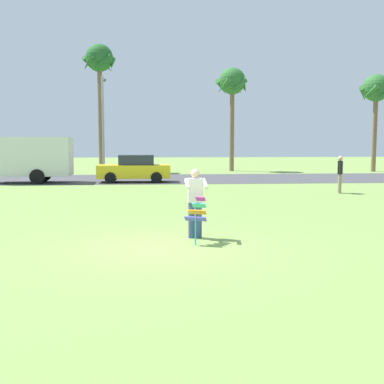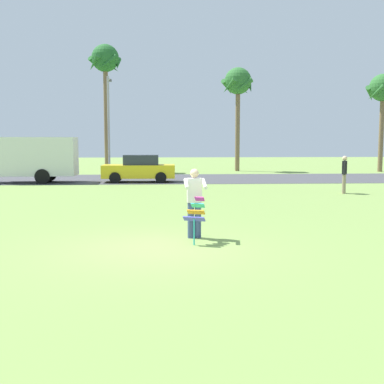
{
  "view_description": "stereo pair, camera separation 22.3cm",
  "coord_description": "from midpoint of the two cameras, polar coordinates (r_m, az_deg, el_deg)",
  "views": [
    {
      "loc": [
        -0.08,
        -10.83,
        2.42
      ],
      "look_at": [
        0.92,
        2.12,
        1.05
      ],
      "focal_mm": 45.49,
      "sensor_mm": 36.0,
      "label": 1
    },
    {
      "loc": [
        0.14,
        -10.84,
        2.42
      ],
      "look_at": [
        0.92,
        2.12,
        1.05
      ],
      "focal_mm": 45.49,
      "sensor_mm": 36.0,
      "label": 2
    }
  ],
  "objects": [
    {
      "name": "palm_tree_far_left",
      "position": [
        41.04,
        21.63,
        10.9
      ],
      "size": [
        2.58,
        2.71,
        7.55
      ],
      "color": "brown",
      "rests_on": "ground"
    },
    {
      "name": "ground_plane",
      "position": [
        11.1,
        -3.51,
        -6.58
      ],
      "size": [
        120.0,
        120.0,
        0.0
      ],
      "primitive_type": "plane",
      "color": "olive"
    },
    {
      "name": "palm_tree_centre_far",
      "position": [
        39.41,
        5.58,
        12.35
      ],
      "size": [
        2.58,
        2.71,
        8.16
      ],
      "color": "brown",
      "rests_on": "ground"
    },
    {
      "name": "streetlight_pole",
      "position": [
        35.93,
        -9.55,
        8.47
      ],
      "size": [
        0.24,
        1.65,
        7.0
      ],
      "color": "#9E9EA3",
      "rests_on": "ground"
    },
    {
      "name": "person_walker_near",
      "position": [
        23.44,
        17.68,
        2.11
      ],
      "size": [
        0.33,
        0.54,
        1.73
      ],
      "color": "gray",
      "rests_on": "ground"
    },
    {
      "name": "palm_tree_right_near",
      "position": [
        39.19,
        -9.96,
        14.53
      ],
      "size": [
        2.58,
        2.71,
        9.79
      ],
      "color": "brown",
      "rests_on": "ground"
    },
    {
      "name": "parked_car_yellow",
      "position": [
        28.62,
        -5.99,
        2.7
      ],
      "size": [
        4.2,
        1.84,
        1.6
      ],
      "color": "yellow",
      "rests_on": "ground"
    },
    {
      "name": "person_kite_flyer",
      "position": [
        12.06,
        0.82,
        -0.98
      ],
      "size": [
        0.55,
        0.66,
        1.73
      ],
      "color": "#384772",
      "rests_on": "ground"
    },
    {
      "name": "parked_truck_grey_van",
      "position": [
        29.63,
        -18.84,
        3.76
      ],
      "size": [
        6.75,
        2.24,
        2.62
      ],
      "color": "gray",
      "rests_on": "ground"
    },
    {
      "name": "kite_held",
      "position": [
        11.43,
        1.03,
        -2.52
      ],
      "size": [
        0.56,
        0.71,
        1.09
      ],
      "color": "#D83399",
      "rests_on": "ground"
    },
    {
      "name": "road_strip",
      "position": [
        31.04,
        -3.46,
        1.56
      ],
      "size": [
        120.0,
        8.0,
        0.01
      ],
      "primitive_type": "cube",
      "color": "#424247",
      "rests_on": "ground"
    }
  ]
}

